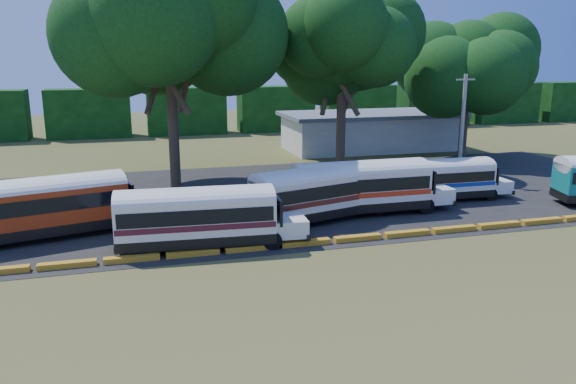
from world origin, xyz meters
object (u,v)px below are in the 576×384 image
object	(u,v)px
bus_red	(49,203)
bus_cream_west	(200,214)
tree_west	(168,17)
bus_white_red	(364,184)

from	to	relation	value
bus_red	bus_cream_west	xyz separation A→B (m)	(7.81, -4.09, -0.13)
bus_red	bus_cream_west	size ratio (longest dim) A/B	1.07
bus_red	tree_west	bearing A→B (deg)	39.30
bus_cream_west	tree_west	xyz separation A→B (m)	(-0.10, 14.69, 10.79)
bus_white_red	bus_cream_west	bearing A→B (deg)	-160.43
bus_cream_west	bus_red	bearing A→B (deg)	156.30
bus_cream_west	bus_white_red	size ratio (longest dim) A/B	0.96
bus_cream_west	bus_white_red	bearing A→B (deg)	23.29
bus_white_red	tree_west	size ratio (longest dim) A/B	0.61
bus_cream_west	tree_west	world-z (taller)	tree_west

